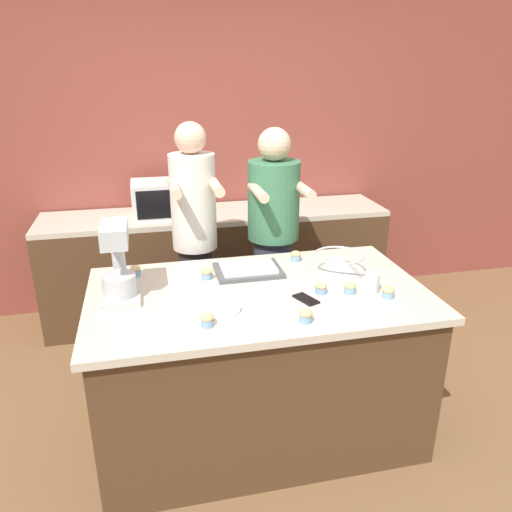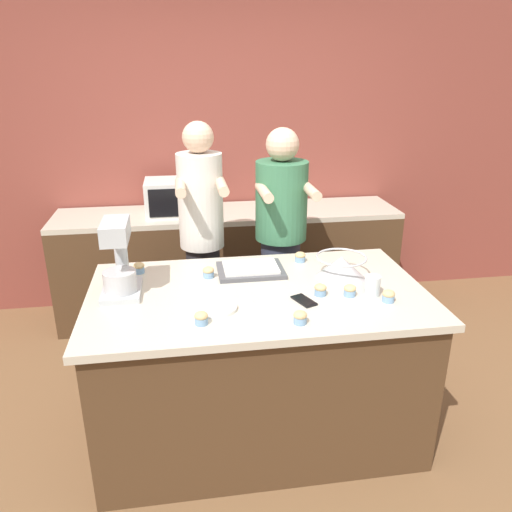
{
  "view_description": "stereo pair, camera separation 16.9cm",
  "coord_description": "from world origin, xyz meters",
  "views": [
    {
      "loc": [
        -0.54,
        -2.36,
        2.04
      ],
      "look_at": [
        0.0,
        0.05,
        1.08
      ],
      "focal_mm": 35.0,
      "sensor_mm": 36.0,
      "label": 1
    },
    {
      "loc": [
        -0.38,
        -2.39,
        2.04
      ],
      "look_at": [
        0.0,
        0.05,
        1.08
      ],
      "focal_mm": 35.0,
      "sensor_mm": 36.0,
      "label": 2
    }
  ],
  "objects": [
    {
      "name": "cupcake_6",
      "position": [
        0.47,
        -0.14,
        0.93
      ],
      "size": [
        0.06,
        0.06,
        0.06
      ],
      "color": "#759EC6",
      "rests_on": "island_counter"
    },
    {
      "name": "stand_mixer",
      "position": [
        -0.71,
        0.08,
        1.08
      ],
      "size": [
        0.2,
        0.3,
        0.4
      ],
      "color": "#B2B7BC",
      "rests_on": "island_counter"
    },
    {
      "name": "ground_plane",
      "position": [
        0.0,
        0.0,
        0.0
      ],
      "size": [
        16.0,
        16.0,
        0.0
      ],
      "primitive_type": "plane",
      "color": "brown"
    },
    {
      "name": "cupcake_0",
      "position": [
        0.32,
        -0.1,
        0.93
      ],
      "size": [
        0.06,
        0.06,
        0.06
      ],
      "color": "#759EC6",
      "rests_on": "island_counter"
    },
    {
      "name": "person_right",
      "position": [
        0.28,
        0.76,
        0.87
      ],
      "size": [
        0.36,
        0.51,
        1.66
      ],
      "color": "#33384C",
      "rests_on": "ground_plane"
    },
    {
      "name": "mixing_bowl",
      "position": [
        0.49,
        0.11,
        0.97
      ],
      "size": [
        0.29,
        0.29,
        0.13
      ],
      "color": "#BCBCC1",
      "rests_on": "island_counter"
    },
    {
      "name": "drinking_glass",
      "position": [
        0.59,
        -0.14,
        0.95
      ],
      "size": [
        0.08,
        0.08,
        0.11
      ],
      "color": "silver",
      "rests_on": "island_counter"
    },
    {
      "name": "back_counter",
      "position": [
        0.0,
        1.54,
        0.45
      ],
      "size": [
        2.8,
        0.6,
        0.91
      ],
      "color": "#4C331E",
      "rests_on": "ground_plane"
    },
    {
      "name": "cupcake_7",
      "position": [
        -0.64,
        0.35,
        0.93
      ],
      "size": [
        0.06,
        0.06,
        0.06
      ],
      "color": "#759EC6",
      "rests_on": "island_counter"
    },
    {
      "name": "island_counter",
      "position": [
        0.0,
        0.0,
        0.45
      ],
      "size": [
        1.8,
        1.04,
        0.9
      ],
      "color": "#4C331E",
      "rests_on": "ground_plane"
    },
    {
      "name": "cupcake_1",
      "position": [
        0.14,
        -0.39,
        0.93
      ],
      "size": [
        0.06,
        0.06,
        0.06
      ],
      "color": "#759EC6",
      "rests_on": "island_counter"
    },
    {
      "name": "back_wall",
      "position": [
        0.0,
        1.89,
        1.35
      ],
      "size": [
        10.0,
        0.06,
        2.7
      ],
      "color": "brown",
      "rests_on": "ground_plane"
    },
    {
      "name": "person_left",
      "position": [
        -0.25,
        0.76,
        0.92
      ],
      "size": [
        0.31,
        0.49,
        1.71
      ],
      "color": "#232328",
      "rests_on": "ground_plane"
    },
    {
      "name": "cupcake_4",
      "position": [
        -0.25,
        0.22,
        0.93
      ],
      "size": [
        0.06,
        0.06,
        0.06
      ],
      "color": "#759EC6",
      "rests_on": "island_counter"
    },
    {
      "name": "microwave_oven",
      "position": [
        -0.42,
        1.54,
        1.04
      ],
      "size": [
        0.48,
        0.36,
        0.27
      ],
      "color": "silver",
      "rests_on": "back_counter"
    },
    {
      "name": "knife",
      "position": [
        -0.17,
        -0.1,
        0.9
      ],
      "size": [
        0.22,
        0.05,
        0.01
      ],
      "color": "#BCBCC1",
      "rests_on": "island_counter"
    },
    {
      "name": "baking_tray",
      "position": [
        0.0,
        0.26,
        0.92
      ],
      "size": [
        0.38,
        0.28,
        0.04
      ],
      "color": "#4C4C51",
      "rests_on": "island_counter"
    },
    {
      "name": "cupcake_2",
      "position": [
        0.32,
        0.38,
        0.93
      ],
      "size": [
        0.06,
        0.06,
        0.06
      ],
      "color": "#759EC6",
      "rests_on": "island_counter"
    },
    {
      "name": "cupcake_5",
      "position": [
        0.64,
        -0.23,
        0.93
      ],
      "size": [
        0.06,
        0.06,
        0.06
      ],
      "color": "#759EC6",
      "rests_on": "island_counter"
    },
    {
      "name": "cupcake_3",
      "position": [
        -0.32,
        -0.32,
        0.93
      ],
      "size": [
        0.06,
        0.06,
        0.06
      ],
      "color": "#759EC6",
      "rests_on": "island_counter"
    },
    {
      "name": "cell_phone",
      "position": [
        0.22,
        -0.16,
        0.91
      ],
      "size": [
        0.12,
        0.16,
        0.01
      ],
      "color": "black",
      "rests_on": "island_counter"
    },
    {
      "name": "small_plate",
      "position": [
        -0.23,
        -0.18,
        0.91
      ],
      "size": [
        0.2,
        0.2,
        0.02
      ],
      "color": "white",
      "rests_on": "island_counter"
    }
  ]
}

